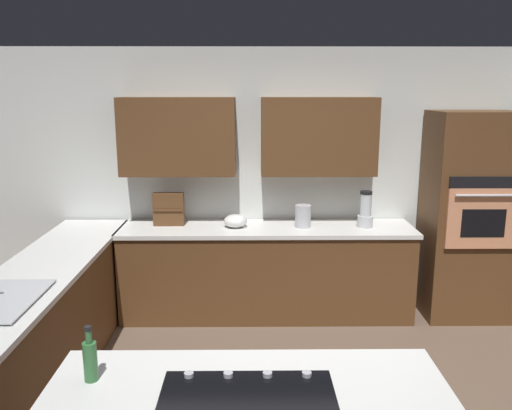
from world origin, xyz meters
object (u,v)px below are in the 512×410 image
spice_rack (169,209)px  kettle (303,216)px  wall_oven (469,216)px  cooktop (248,407)px  mixing_bowl (235,221)px  blender (365,212)px  oil_bottle (90,359)px

spice_rack → kettle: (-1.30, 0.08, -0.05)m
kettle → wall_oven: bearing=-180.0°
spice_rack → kettle: bearing=176.3°
cooktop → kettle: 2.99m
wall_oven → spice_rack: 2.90m
cooktop → spice_rack: 3.13m
cooktop → spice_rack: (0.79, -3.03, 0.15)m
mixing_bowl → spice_rack: bearing=-7.4°
blender → mixing_bowl: bearing=0.0°
spice_rack → wall_oven: bearing=178.3°
wall_oven → blender: wall_oven is taller
blender → oil_bottle: bearing=56.1°
cooktop → mixing_bowl: size_ratio=3.41×
wall_oven → mixing_bowl: wall_oven is taller
cooktop → oil_bottle: size_ratio=2.87×
wall_oven → oil_bottle: (2.83, 2.72, 0.00)m
wall_oven → oil_bottle: wall_oven is taller
kettle → cooktop: bearing=80.1°
blender → mixing_bowl: (1.25, 0.00, -0.09)m
spice_rack → kettle: 1.30m
mixing_bowl → oil_bottle: size_ratio=0.84×
cooktop → spice_rack: size_ratio=2.38×
wall_oven → mixing_bowl: (2.25, 0.00, -0.04)m
spice_rack → oil_bottle: spice_rack is taller
cooktop → blender: bearing=-110.7°
cooktop → mixing_bowl: mixing_bowl is taller
wall_oven → blender: bearing=0.0°
blender → spice_rack: 1.90m
kettle → blender: bearing=-180.0°
blender → oil_bottle: blender is taller
wall_oven → blender: size_ratio=5.71×
kettle → mixing_bowl: bearing=0.0°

